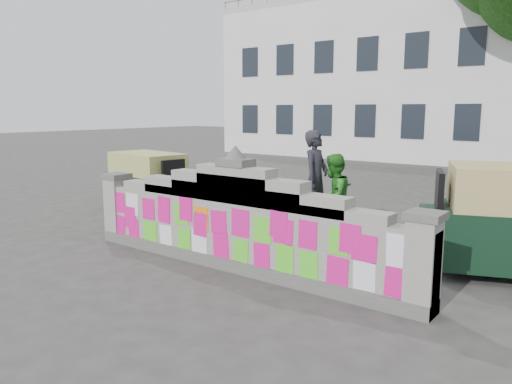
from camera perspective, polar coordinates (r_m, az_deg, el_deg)
ground at (r=8.21m, az=-2.28°, el=-8.76°), size 100.00×100.00×0.00m
parapet_wall at (r=8.01m, az=-2.35°, el=-3.67°), size 6.48×0.44×2.01m
building at (r=30.48m, az=14.50°, el=11.89°), size 16.00×10.00×8.90m
cyclist_bike at (r=10.00m, az=6.76°, el=-2.16°), size 2.22×0.98×1.13m
cyclist_rider at (r=9.93m, az=6.80°, el=0.07°), size 0.53×0.75×1.92m
pedestrian at (r=9.73m, az=8.80°, el=-0.74°), size 0.68×0.86×1.73m
rickshaw_left at (r=13.31m, az=-12.09°, el=1.40°), size 2.68×1.52×1.44m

